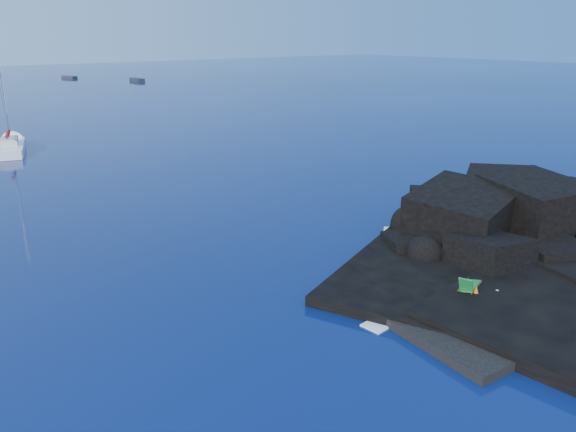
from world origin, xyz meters
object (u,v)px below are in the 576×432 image
(deck_chair, at_px, (470,281))
(distant_boat_a, at_px, (69,78))
(sailboat, at_px, (12,152))
(distant_boat_b, at_px, (137,81))
(marker_cone, at_px, (476,293))
(sunbather, at_px, (488,295))

(deck_chair, bearing_deg, distant_boat_a, 60.82)
(sailboat, xyz_separation_m, deck_chair, (7.31, -44.97, 0.87))
(deck_chair, bearing_deg, distant_boat_b, 54.61)
(marker_cone, distance_m, distant_boat_a, 134.37)
(sailboat, bearing_deg, distant_boat_a, 84.42)
(marker_cone, xyz_separation_m, distant_boat_b, (35.81, 113.65, -0.64))
(sunbather, xyz_separation_m, distant_boat_b, (35.39, 113.95, -0.53))
(sunbather, distance_m, distant_boat_a, 134.57)
(sailboat, relative_size, distant_boat_b, 2.23)
(sailboat, xyz_separation_m, distant_boat_b, (42.83, 68.19, 0.00))
(distant_boat_b, bearing_deg, distant_boat_a, 118.21)
(sailboat, xyz_separation_m, marker_cone, (7.01, -45.46, 0.64))
(deck_chair, bearing_deg, sunbather, -98.86)
(deck_chair, height_order, distant_boat_b, deck_chair)
(marker_cone, xyz_separation_m, distant_boat_a, (26.32, 131.76, -0.64))
(sailboat, distance_m, marker_cone, 46.00)
(distant_boat_a, bearing_deg, deck_chair, -119.29)
(marker_cone, bearing_deg, sailboat, 98.77)
(sunbather, height_order, marker_cone, marker_cone)
(deck_chair, distance_m, marker_cone, 0.62)
(sunbather, distance_m, marker_cone, 0.53)
(sailboat, bearing_deg, distant_boat_b, 73.40)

